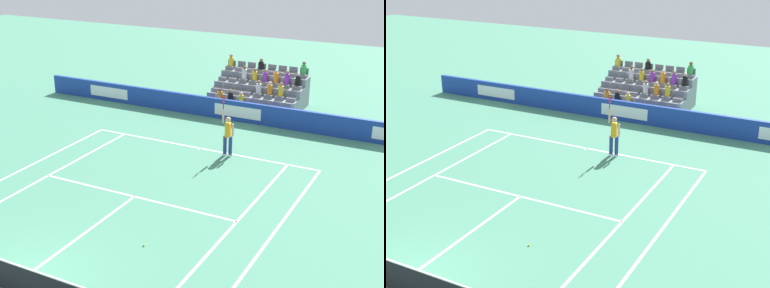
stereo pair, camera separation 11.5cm
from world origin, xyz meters
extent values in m
cube|color=white|center=(0.00, -11.89, 0.00)|extent=(10.97, 0.10, 0.01)
cube|color=white|center=(0.00, -6.40, 0.00)|extent=(8.23, 0.10, 0.01)
cube|color=white|center=(0.00, -3.20, 0.00)|extent=(0.10, 6.40, 0.01)
cube|color=white|center=(4.12, -5.95, 0.00)|extent=(0.10, 11.89, 0.01)
cube|color=white|center=(-4.12, -5.95, 0.00)|extent=(0.10, 11.89, 0.01)
cube|color=white|center=(5.49, -5.95, 0.00)|extent=(0.10, 11.89, 0.01)
cube|color=white|center=(-5.49, -5.95, 0.00)|extent=(0.10, 11.89, 0.01)
cube|color=white|center=(0.00, -11.79, 0.00)|extent=(0.10, 0.20, 0.01)
cube|color=#193899|center=(0.00, -16.25, 0.53)|extent=(24.08, 0.20, 1.06)
cube|color=white|center=(0.00, -16.14, 0.53)|extent=(2.57, 0.01, 0.60)
cube|color=white|center=(8.03, -16.14, 0.53)|extent=(2.57, 0.01, 0.60)
cube|color=black|center=(0.00, 0.00, 0.46)|extent=(11.77, 0.02, 0.92)
cube|color=white|center=(0.00, 0.00, 0.94)|extent=(11.77, 0.04, 0.04)
cylinder|color=navy|center=(-1.55, -11.70, 0.45)|extent=(0.16, 0.16, 0.90)
cylinder|color=navy|center=(-1.31, -11.64, 0.45)|extent=(0.16, 0.16, 0.90)
cube|color=white|center=(-1.55, -11.70, 0.04)|extent=(0.18, 0.28, 0.08)
cube|color=white|center=(-1.31, -11.64, 0.04)|extent=(0.18, 0.28, 0.08)
cube|color=orange|center=(-1.43, -11.67, 1.20)|extent=(0.30, 0.40, 0.60)
sphere|color=#D3A884|center=(-1.43, -11.67, 1.66)|extent=(0.24, 0.24, 0.24)
cylinder|color=#D3A884|center=(-1.22, -11.62, 1.81)|extent=(0.09, 0.09, 0.62)
cylinder|color=#D3A884|center=(-1.66, -11.67, 1.22)|extent=(0.09, 0.09, 0.56)
cylinder|color=black|center=(-1.22, -11.62, 2.26)|extent=(0.04, 0.04, 0.28)
torus|color=red|center=(-1.22, -11.62, 2.54)|extent=(0.10, 0.31, 0.31)
sphere|color=#D1E533|center=(-1.22, -11.62, 2.82)|extent=(0.07, 0.07, 0.07)
cube|color=gray|center=(0.00, -17.33, 0.21)|extent=(4.96, 0.95, 0.42)
cube|color=slate|center=(-2.17, -17.33, 0.52)|extent=(0.48, 0.44, 0.20)
cube|color=slate|center=(-2.17, -17.53, 0.77)|extent=(0.48, 0.04, 0.30)
cube|color=slate|center=(-1.55, -17.33, 0.52)|extent=(0.48, 0.44, 0.20)
cube|color=slate|center=(-1.55, -17.53, 0.77)|extent=(0.48, 0.04, 0.30)
cube|color=slate|center=(-0.93, -17.33, 0.52)|extent=(0.48, 0.44, 0.20)
cube|color=slate|center=(-0.93, -17.53, 0.77)|extent=(0.48, 0.04, 0.30)
cube|color=slate|center=(-0.31, -17.33, 0.52)|extent=(0.48, 0.44, 0.20)
cube|color=slate|center=(-0.31, -17.53, 0.77)|extent=(0.48, 0.04, 0.30)
cube|color=slate|center=(0.31, -17.33, 0.52)|extent=(0.48, 0.44, 0.20)
cube|color=slate|center=(0.31, -17.53, 0.77)|extent=(0.48, 0.04, 0.30)
cube|color=slate|center=(0.93, -17.33, 0.52)|extent=(0.48, 0.44, 0.20)
cube|color=slate|center=(0.93, -17.53, 0.77)|extent=(0.48, 0.04, 0.30)
cube|color=slate|center=(1.55, -17.33, 0.52)|extent=(0.48, 0.44, 0.20)
cube|color=slate|center=(1.55, -17.53, 0.77)|extent=(0.48, 0.04, 0.30)
cube|color=slate|center=(2.17, -17.33, 0.52)|extent=(0.48, 0.44, 0.20)
cube|color=slate|center=(2.17, -17.53, 0.77)|extent=(0.48, 0.04, 0.30)
cube|color=gray|center=(0.00, -18.28, 0.42)|extent=(4.96, 0.95, 0.84)
cube|color=slate|center=(-2.17, -18.28, 0.94)|extent=(0.48, 0.44, 0.20)
cube|color=slate|center=(-2.17, -18.48, 1.19)|extent=(0.48, 0.04, 0.30)
cube|color=slate|center=(-1.55, -18.28, 0.94)|extent=(0.48, 0.44, 0.20)
cube|color=slate|center=(-1.55, -18.48, 1.19)|extent=(0.48, 0.04, 0.30)
cube|color=slate|center=(-0.93, -18.28, 0.94)|extent=(0.48, 0.44, 0.20)
cube|color=slate|center=(-0.93, -18.48, 1.19)|extent=(0.48, 0.04, 0.30)
cube|color=slate|center=(-0.31, -18.28, 0.94)|extent=(0.48, 0.44, 0.20)
cube|color=slate|center=(-0.31, -18.48, 1.19)|extent=(0.48, 0.04, 0.30)
cube|color=slate|center=(0.31, -18.28, 0.94)|extent=(0.48, 0.44, 0.20)
cube|color=slate|center=(0.31, -18.48, 1.19)|extent=(0.48, 0.04, 0.30)
cube|color=slate|center=(0.93, -18.28, 0.94)|extent=(0.48, 0.44, 0.20)
cube|color=slate|center=(0.93, -18.48, 1.19)|extent=(0.48, 0.04, 0.30)
cube|color=slate|center=(1.55, -18.28, 0.94)|extent=(0.48, 0.44, 0.20)
cube|color=slate|center=(1.55, -18.48, 1.19)|extent=(0.48, 0.04, 0.30)
cube|color=slate|center=(2.17, -18.28, 0.94)|extent=(0.48, 0.44, 0.20)
cube|color=slate|center=(2.17, -18.48, 1.19)|extent=(0.48, 0.04, 0.30)
cube|color=gray|center=(0.00, -19.23, 0.63)|extent=(4.96, 0.95, 1.26)
cube|color=slate|center=(-2.17, -19.23, 1.36)|extent=(0.48, 0.44, 0.20)
cube|color=slate|center=(-2.17, -19.43, 1.61)|extent=(0.48, 0.04, 0.30)
cube|color=slate|center=(-1.55, -19.23, 1.36)|extent=(0.48, 0.44, 0.20)
cube|color=slate|center=(-1.55, -19.43, 1.61)|extent=(0.48, 0.04, 0.30)
cube|color=slate|center=(-0.93, -19.23, 1.36)|extent=(0.48, 0.44, 0.20)
cube|color=slate|center=(-0.93, -19.43, 1.61)|extent=(0.48, 0.04, 0.30)
cube|color=slate|center=(-0.31, -19.23, 1.36)|extent=(0.48, 0.44, 0.20)
cube|color=slate|center=(-0.31, -19.43, 1.61)|extent=(0.48, 0.04, 0.30)
cube|color=slate|center=(0.31, -19.23, 1.36)|extent=(0.48, 0.44, 0.20)
cube|color=slate|center=(0.31, -19.43, 1.61)|extent=(0.48, 0.04, 0.30)
cube|color=slate|center=(0.93, -19.23, 1.36)|extent=(0.48, 0.44, 0.20)
cube|color=slate|center=(0.93, -19.43, 1.61)|extent=(0.48, 0.04, 0.30)
cube|color=slate|center=(1.55, -19.23, 1.36)|extent=(0.48, 0.44, 0.20)
cube|color=slate|center=(1.55, -19.43, 1.61)|extent=(0.48, 0.04, 0.30)
cube|color=slate|center=(2.17, -19.23, 1.36)|extent=(0.48, 0.44, 0.20)
cube|color=slate|center=(2.17, -19.43, 1.61)|extent=(0.48, 0.04, 0.30)
cube|color=gray|center=(0.00, -20.18, 0.84)|extent=(4.96, 0.95, 1.68)
cube|color=slate|center=(-2.17, -20.18, 1.78)|extent=(0.48, 0.44, 0.20)
cube|color=slate|center=(-2.17, -20.38, 2.03)|extent=(0.48, 0.04, 0.30)
cube|color=slate|center=(-1.55, -20.18, 1.78)|extent=(0.48, 0.44, 0.20)
cube|color=slate|center=(-1.55, -20.38, 2.03)|extent=(0.48, 0.04, 0.30)
cube|color=slate|center=(-0.93, -20.18, 1.78)|extent=(0.48, 0.44, 0.20)
cube|color=slate|center=(-0.93, -20.38, 2.03)|extent=(0.48, 0.04, 0.30)
cube|color=slate|center=(-0.31, -20.18, 1.78)|extent=(0.48, 0.44, 0.20)
cube|color=slate|center=(-0.31, -20.38, 2.03)|extent=(0.48, 0.04, 0.30)
cube|color=slate|center=(0.31, -20.18, 1.78)|extent=(0.48, 0.44, 0.20)
cube|color=slate|center=(0.31, -20.38, 2.03)|extent=(0.48, 0.04, 0.30)
cube|color=slate|center=(0.93, -20.18, 1.78)|extent=(0.48, 0.44, 0.20)
cube|color=slate|center=(0.93, -20.38, 2.03)|extent=(0.48, 0.04, 0.30)
cube|color=slate|center=(1.55, -20.18, 1.78)|extent=(0.48, 0.44, 0.20)
cube|color=slate|center=(1.55, -20.38, 2.03)|extent=(0.48, 0.04, 0.30)
cube|color=slate|center=(2.17, -20.18, 1.78)|extent=(0.48, 0.44, 0.20)
cube|color=slate|center=(2.17, -20.38, 2.03)|extent=(0.48, 0.04, 0.30)
cylinder|color=purple|center=(-1.55, -19.28, 1.73)|extent=(0.28, 0.28, 0.53)
sphere|color=#9E7251|center=(-1.55, -19.28, 2.09)|extent=(0.20, 0.20, 0.20)
cylinder|color=black|center=(-2.17, -19.28, 1.71)|extent=(0.28, 0.28, 0.50)
sphere|color=beige|center=(-2.17, -19.28, 2.06)|extent=(0.20, 0.20, 0.20)
cylinder|color=orange|center=(-0.93, -19.28, 1.72)|extent=(0.28, 0.28, 0.53)
sphere|color=beige|center=(-0.93, -19.28, 2.09)|extent=(0.20, 0.20, 0.20)
cylinder|color=orange|center=(1.55, -17.38, 0.85)|extent=(0.28, 0.28, 0.47)
sphere|color=brown|center=(1.55, -17.38, 1.19)|extent=(0.20, 0.20, 0.20)
cylinder|color=orange|center=(-0.93, -18.33, 1.29)|extent=(0.28, 0.28, 0.50)
sphere|color=beige|center=(-0.93, -18.33, 1.64)|extent=(0.20, 0.20, 0.20)
cylinder|color=yellow|center=(2.17, -20.23, 2.12)|extent=(0.28, 0.28, 0.47)
sphere|color=#9E7251|center=(2.17, -20.23, 2.45)|extent=(0.20, 0.20, 0.20)
cylinder|color=yellow|center=(-1.55, -18.33, 1.30)|extent=(0.28, 0.28, 0.52)
sphere|color=#9E7251|center=(-1.55, -18.33, 1.66)|extent=(0.20, 0.20, 0.20)
cylinder|color=white|center=(0.93, -19.28, 1.73)|extent=(0.28, 0.28, 0.54)
sphere|color=brown|center=(0.93, -19.28, 2.10)|extent=(0.20, 0.20, 0.20)
cylinder|color=black|center=(0.31, -20.23, 2.09)|extent=(0.28, 0.28, 0.42)
sphere|color=#9E7251|center=(0.31, -20.23, 2.40)|extent=(0.20, 0.20, 0.20)
cylinder|color=yellow|center=(0.31, -19.28, 1.70)|extent=(0.28, 0.28, 0.47)
sphere|color=#9E7251|center=(0.31, -19.28, 2.03)|extent=(0.20, 0.20, 0.20)
cylinder|color=yellow|center=(0.31, -17.38, 0.84)|extent=(0.28, 0.28, 0.44)
sphere|color=beige|center=(0.31, -17.38, 1.16)|extent=(0.20, 0.20, 0.20)
cylinder|color=black|center=(0.93, -17.38, 0.87)|extent=(0.28, 0.28, 0.49)
sphere|color=#9E7251|center=(0.93, -17.38, 1.21)|extent=(0.20, 0.20, 0.20)
cylinder|color=purple|center=(-0.31, -19.28, 1.70)|extent=(0.28, 0.28, 0.48)
sphere|color=#9E7251|center=(-0.31, -19.28, 2.04)|extent=(0.20, 0.20, 0.20)
cylinder|color=white|center=(-0.31, -18.33, 1.29)|extent=(0.28, 0.28, 0.49)
sphere|color=#9E7251|center=(-0.31, -18.33, 1.63)|extent=(0.20, 0.20, 0.20)
cylinder|color=green|center=(-2.17, -20.23, 2.12)|extent=(0.28, 0.28, 0.49)
sphere|color=brown|center=(-2.17, -20.23, 2.47)|extent=(0.20, 0.20, 0.20)
sphere|color=#D1E533|center=(-2.14, -3.63, 0.03)|extent=(0.07, 0.07, 0.07)
camera|label=1|loc=(-10.30, 8.90, 9.16)|focal=51.51mm
camera|label=2|loc=(-10.40, 8.85, 9.16)|focal=51.51mm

